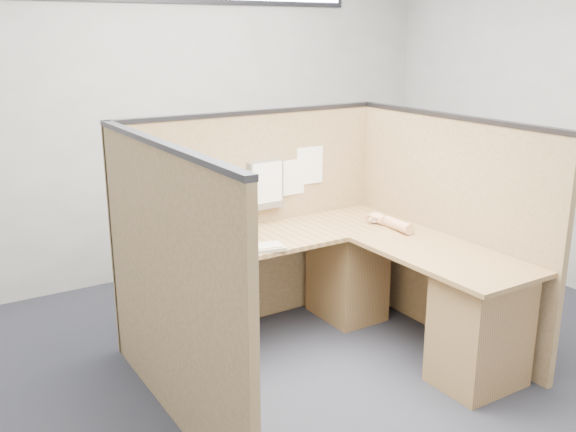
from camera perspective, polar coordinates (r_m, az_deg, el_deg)
floor at (r=4.08m, az=4.15°, el=-13.97°), size 5.00×5.00×0.00m
wall_back at (r=5.54m, az=-9.58°, el=9.20°), size 5.00×0.00×5.00m
cubicle_partitions at (r=4.09m, az=0.84°, el=-2.06°), size 2.06×1.83×1.53m
l_desk at (r=4.21m, az=3.99°, el=-7.01°), size 1.95×1.75×0.73m
laptop at (r=4.28m, az=-5.97°, el=-1.07°), size 0.32×0.31×0.23m
keyboard at (r=3.98m, az=-3.49°, el=-2.98°), size 0.47×0.24×0.03m
mouse at (r=4.60m, az=7.84°, el=-0.34°), size 0.13×0.09×0.05m
hand_forearm at (r=4.50m, az=9.14°, el=-0.56°), size 0.12×0.41×0.09m
blue_poster at (r=4.06m, az=-13.96°, el=5.71°), size 0.17×0.01×0.22m
american_flag at (r=4.15m, az=-10.40°, el=5.04°), size 0.19×0.01×0.32m
file_holder at (r=4.48m, az=-1.99°, el=2.79°), size 0.26×0.05×0.34m
paper_left at (r=4.62m, az=0.42°, el=3.46°), size 0.20×0.02×0.26m
paper_right at (r=4.69m, az=1.96°, el=4.51°), size 0.21×0.02×0.27m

